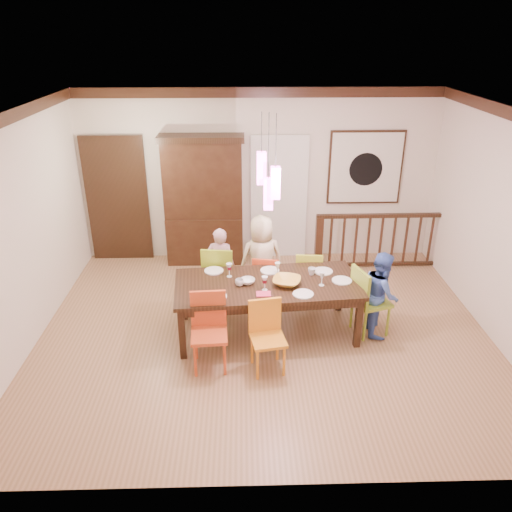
{
  "coord_description": "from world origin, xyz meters",
  "views": [
    {
      "loc": [
        -0.27,
        -5.71,
        3.78
      ],
      "look_at": [
        -0.11,
        0.25,
        1.02
      ],
      "focal_mm": 35.0,
      "sensor_mm": 36.0,
      "label": 1
    }
  ],
  "objects_px": {
    "chair_end_right": "(372,296)",
    "person_far_mid": "(262,260)",
    "dining_table": "(267,288)",
    "chair_far_left": "(219,271)",
    "balustrade": "(381,240)",
    "person_far_left": "(221,265)",
    "person_end_right": "(381,293)",
    "china_hutch": "(204,201)"
  },
  "relations": [
    {
      "from": "balustrade",
      "to": "person_far_left",
      "type": "xyz_separation_m",
      "value": [
        -2.65,
        -1.07,
        0.08
      ]
    },
    {
      "from": "chair_far_left",
      "to": "person_end_right",
      "type": "height_order",
      "value": "person_end_right"
    },
    {
      "from": "dining_table",
      "to": "person_far_mid",
      "type": "xyz_separation_m",
      "value": [
        -0.04,
        0.87,
        -0.01
      ]
    },
    {
      "from": "person_far_left",
      "to": "person_end_right",
      "type": "bearing_deg",
      "value": 165.21
    },
    {
      "from": "china_hutch",
      "to": "balustrade",
      "type": "xyz_separation_m",
      "value": [
        2.97,
        -0.35,
        -0.6
      ]
    },
    {
      "from": "person_far_left",
      "to": "person_far_mid",
      "type": "relative_size",
      "value": 0.87
    },
    {
      "from": "person_far_mid",
      "to": "dining_table",
      "type": "bearing_deg",
      "value": 80.98
    },
    {
      "from": "chair_far_left",
      "to": "china_hutch",
      "type": "height_order",
      "value": "china_hutch"
    },
    {
      "from": "china_hutch",
      "to": "person_far_mid",
      "type": "relative_size",
      "value": 1.64
    },
    {
      "from": "chair_far_left",
      "to": "balustrade",
      "type": "relative_size",
      "value": 0.44
    },
    {
      "from": "chair_end_right",
      "to": "balustrade",
      "type": "xyz_separation_m",
      "value": [
        0.64,
        1.99,
        -0.05
      ]
    },
    {
      "from": "chair_far_left",
      "to": "person_end_right",
      "type": "relative_size",
      "value": 0.84
    },
    {
      "from": "dining_table",
      "to": "person_far_mid",
      "type": "distance_m",
      "value": 0.87
    },
    {
      "from": "chair_far_left",
      "to": "china_hutch",
      "type": "xyz_separation_m",
      "value": [
        -0.31,
        1.56,
        0.55
      ]
    },
    {
      "from": "chair_far_left",
      "to": "person_end_right",
      "type": "bearing_deg",
      "value": 167.24
    },
    {
      "from": "chair_end_right",
      "to": "person_far_mid",
      "type": "bearing_deg",
      "value": 40.01
    },
    {
      "from": "china_hutch",
      "to": "balustrade",
      "type": "relative_size",
      "value": 0.99
    },
    {
      "from": "person_far_left",
      "to": "chair_end_right",
      "type": "bearing_deg",
      "value": 163.69
    },
    {
      "from": "china_hutch",
      "to": "chair_far_left",
      "type": "bearing_deg",
      "value": -78.83
    },
    {
      "from": "dining_table",
      "to": "person_far_mid",
      "type": "bearing_deg",
      "value": 87.89
    },
    {
      "from": "person_end_right",
      "to": "person_far_mid",
      "type": "bearing_deg",
      "value": 65.26
    },
    {
      "from": "dining_table",
      "to": "chair_end_right",
      "type": "xyz_separation_m",
      "value": [
        1.38,
        -0.03,
        -0.13
      ]
    },
    {
      "from": "chair_far_left",
      "to": "balustrade",
      "type": "height_order",
      "value": "chair_far_left"
    },
    {
      "from": "balustrade",
      "to": "person_end_right",
      "type": "xyz_separation_m",
      "value": [
        -0.52,
        -1.98,
        0.08
      ]
    },
    {
      "from": "dining_table",
      "to": "chair_end_right",
      "type": "distance_m",
      "value": 1.38
    },
    {
      "from": "balustrade",
      "to": "person_far_mid",
      "type": "relative_size",
      "value": 1.66
    },
    {
      "from": "dining_table",
      "to": "chair_end_right",
      "type": "relative_size",
      "value": 2.58
    },
    {
      "from": "chair_end_right",
      "to": "person_far_mid",
      "type": "height_order",
      "value": "person_far_mid"
    },
    {
      "from": "chair_far_left",
      "to": "balustrade",
      "type": "bearing_deg",
      "value": -148.75
    },
    {
      "from": "china_hutch",
      "to": "person_far_left",
      "type": "bearing_deg",
      "value": -77.32
    },
    {
      "from": "chair_far_left",
      "to": "china_hutch",
      "type": "relative_size",
      "value": 0.44
    },
    {
      "from": "dining_table",
      "to": "balustrade",
      "type": "distance_m",
      "value": 2.81
    },
    {
      "from": "dining_table",
      "to": "person_end_right",
      "type": "xyz_separation_m",
      "value": [
        1.5,
        -0.02,
        -0.1
      ]
    },
    {
      "from": "person_far_left",
      "to": "person_far_mid",
      "type": "xyz_separation_m",
      "value": [
        0.6,
        -0.02,
        0.09
      ]
    },
    {
      "from": "person_far_left",
      "to": "person_end_right",
      "type": "height_order",
      "value": "same"
    },
    {
      "from": "chair_far_left",
      "to": "person_far_left",
      "type": "xyz_separation_m",
      "value": [
        0.01,
        0.14,
        0.02
      ]
    },
    {
      "from": "dining_table",
      "to": "china_hutch",
      "type": "height_order",
      "value": "china_hutch"
    },
    {
      "from": "chair_end_right",
      "to": "balustrade",
      "type": "relative_size",
      "value": 0.43
    },
    {
      "from": "dining_table",
      "to": "chair_far_left",
      "type": "xyz_separation_m",
      "value": [
        -0.65,
        0.75,
        -0.12
      ]
    },
    {
      "from": "balustrade",
      "to": "person_far_left",
      "type": "bearing_deg",
      "value": -158.64
    },
    {
      "from": "person_end_right",
      "to": "person_far_left",
      "type": "bearing_deg",
      "value": 72.2
    },
    {
      "from": "chair_far_left",
      "to": "chair_end_right",
      "type": "xyz_separation_m",
      "value": [
        2.03,
        -0.78,
        -0.01
      ]
    }
  ]
}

